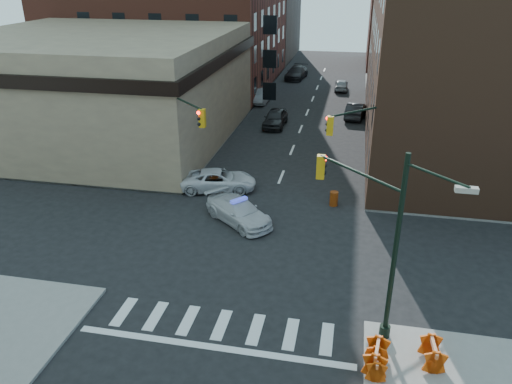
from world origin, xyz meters
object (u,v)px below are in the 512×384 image
at_px(parked_car_wfar, 262,96).
at_px(parked_car_wnear, 275,118).
at_px(pedestrian_a, 144,174).
at_px(barrel_road, 334,199).
at_px(police_car, 239,211).
at_px(pedestrian_b, 117,169).
at_px(barricade_nw_a, 148,175).
at_px(barrel_bank, 214,183).
at_px(barricade_se_a, 432,354).
at_px(parked_car_enear, 356,110).
at_px(pickup, 218,180).

bearing_deg(parked_car_wfar, parked_car_wnear, -67.60).
height_order(parked_car_wfar, pedestrian_a, pedestrian_a).
distance_m(pedestrian_a, barrel_road, 12.88).
relative_size(police_car, pedestrian_b, 2.63).
distance_m(pedestrian_b, barricade_nw_a, 2.16).
height_order(barrel_bank, barricade_se_a, barricade_se_a).
relative_size(parked_car_wnear, barricade_se_a, 3.68).
bearing_deg(barricade_nw_a, parked_car_wfar, 85.08).
bearing_deg(parked_car_wfar, parked_car_enear, -18.56).
relative_size(pedestrian_a, barricade_nw_a, 1.80).
xyz_separation_m(parked_car_wnear, parked_car_wfar, (-3.00, 8.72, -0.07)).
xyz_separation_m(pickup, parked_car_wnear, (1.39, 15.49, 0.10)).
height_order(police_car, pickup, pickup).
distance_m(barrel_road, barricade_se_a, 14.30).
xyz_separation_m(parked_car_wfar, barrel_road, (9.52, -25.14, -0.27)).
bearing_deg(parked_car_enear, barricade_nw_a, 61.56).
height_order(parked_car_wfar, barricade_nw_a, parked_car_wfar).
bearing_deg(police_car, pedestrian_b, 106.94).
bearing_deg(parked_car_wfar, police_car, -78.51).
bearing_deg(barricade_se_a, barricade_nw_a, 46.17).
distance_m(parked_car_wfar, barrel_road, 26.88).
xyz_separation_m(parked_car_wnear, parked_car_enear, (7.47, 4.49, -0.04)).
distance_m(parked_car_wnear, parked_car_enear, 8.72).
bearing_deg(police_car, barricade_nw_a, 98.48).
bearing_deg(parked_car_wnear, barrel_road, -67.44).
distance_m(parked_car_wnear, barricade_nw_a, 16.61).
height_order(police_car, parked_car_enear, parked_car_enear).
bearing_deg(parked_car_enear, pedestrian_a, 63.65).
bearing_deg(barrel_bank, pickup, 37.84).
xyz_separation_m(barrel_bank, barricade_nw_a, (-4.99, 0.45, 0.04)).
height_order(parked_car_enear, pedestrian_b, pedestrian_b).
xyz_separation_m(pickup, barrel_bank, (-0.24, -0.19, -0.19)).
distance_m(parked_car_enear, barrel_bank, 22.14).
height_order(barricade_se_a, barricade_nw_a, barricade_se_a).
distance_m(police_car, parked_car_wnear, 19.87).
relative_size(pickup, barrel_road, 5.43).
relative_size(pickup, barricade_se_a, 3.94).
xyz_separation_m(pedestrian_b, barricade_nw_a, (2.01, 0.59, -0.52)).
distance_m(parked_car_enear, barricade_nw_a, 24.24).
distance_m(parked_car_wfar, barricade_nw_a, 24.22).
relative_size(barrel_road, barricade_nw_a, 0.88).
xyz_separation_m(barrel_road, barricade_nw_a, (-13.14, 1.19, 0.08)).
height_order(police_car, barricade_se_a, police_car).
height_order(pedestrian_b, barricade_nw_a, pedestrian_b).
xyz_separation_m(pickup, parked_car_wfar, (-1.61, 24.21, 0.03)).
xyz_separation_m(parked_car_wnear, pedestrian_b, (-8.63, -15.83, 0.26)).
bearing_deg(pickup, pedestrian_a, 87.76).
relative_size(parked_car_enear, barricade_nw_a, 4.38).
height_order(pedestrian_b, barricade_se_a, pedestrian_b).
relative_size(parked_car_wfar, pedestrian_b, 2.44).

